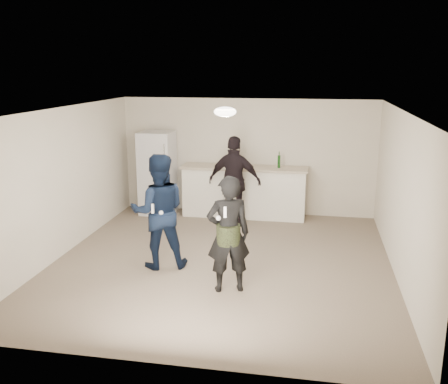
% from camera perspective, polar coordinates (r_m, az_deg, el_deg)
% --- Properties ---
extents(floor, '(6.00, 6.00, 0.00)m').
position_cam_1_polar(floor, '(8.36, -0.25, -8.00)').
color(floor, '#6B5B4C').
rests_on(floor, ground).
extents(ceiling, '(6.00, 6.00, 0.00)m').
position_cam_1_polar(ceiling, '(7.77, -0.27, 9.34)').
color(ceiling, silver).
rests_on(ceiling, wall_back).
extents(wall_back, '(6.00, 0.00, 6.00)m').
position_cam_1_polar(wall_back, '(10.88, 2.66, 4.05)').
color(wall_back, beige).
rests_on(wall_back, floor).
extents(wall_front, '(6.00, 0.00, 6.00)m').
position_cam_1_polar(wall_front, '(5.19, -6.42, -7.43)').
color(wall_front, beige).
rests_on(wall_front, floor).
extents(wall_left, '(0.00, 6.00, 6.00)m').
position_cam_1_polar(wall_left, '(8.89, -17.96, 1.09)').
color(wall_left, beige).
rests_on(wall_left, floor).
extents(wall_right, '(0.00, 6.00, 6.00)m').
position_cam_1_polar(wall_right, '(7.96, 19.60, -0.52)').
color(wall_right, beige).
rests_on(wall_right, floor).
extents(counter, '(2.60, 0.56, 1.05)m').
position_cam_1_polar(counter, '(10.71, 2.30, -0.07)').
color(counter, white).
rests_on(counter, floor).
extents(counter_top, '(2.68, 0.64, 0.04)m').
position_cam_1_polar(counter_top, '(10.59, 2.33, 2.79)').
color(counter_top, '#C4B698').
rests_on(counter_top, counter).
extents(fridge, '(0.70, 0.70, 1.80)m').
position_cam_1_polar(fridge, '(10.98, -7.61, 2.18)').
color(fridge, silver).
rests_on(fridge, floor).
extents(fridge_handle, '(0.02, 0.02, 0.60)m').
position_cam_1_polar(fridge_handle, '(10.47, -6.84, 3.86)').
color(fridge_handle, silver).
rests_on(fridge_handle, fridge).
extents(ceiling_dome, '(0.36, 0.36, 0.16)m').
position_cam_1_polar(ceiling_dome, '(8.07, 0.13, 9.16)').
color(ceiling_dome, white).
rests_on(ceiling_dome, ceiling).
extents(shaker, '(0.08, 0.08, 0.17)m').
position_cam_1_polar(shaker, '(10.77, 0.06, 3.56)').
color(shaker, silver).
rests_on(shaker, counter_top).
extents(man, '(1.07, 0.95, 1.85)m').
position_cam_1_polar(man, '(7.97, -7.48, -2.22)').
color(man, '#0F2140').
rests_on(man, floor).
extents(woman, '(0.72, 0.58, 1.70)m').
position_cam_1_polar(woman, '(7.07, 0.50, -4.85)').
color(woman, black).
rests_on(woman, floor).
extents(camo_shorts, '(0.34, 0.34, 0.28)m').
position_cam_1_polar(camo_shorts, '(7.07, 0.50, -4.85)').
color(camo_shorts, '#2B3719').
rests_on(camo_shorts, woman).
extents(spectator, '(1.11, 0.56, 1.83)m').
position_cam_1_polar(spectator, '(10.00, 1.23, 1.21)').
color(spectator, black).
rests_on(spectator, floor).
extents(remote_man, '(0.04, 0.04, 0.15)m').
position_cam_1_polar(remote_man, '(7.68, -8.14, -1.88)').
color(remote_man, white).
rests_on(remote_man, man).
extents(nunchuk_man, '(0.07, 0.07, 0.07)m').
position_cam_1_polar(nunchuk_man, '(7.69, -7.21, -2.37)').
color(nunchuk_man, white).
rests_on(nunchuk_man, man).
extents(remote_woman, '(0.04, 0.04, 0.15)m').
position_cam_1_polar(remote_woman, '(6.71, 0.14, -2.31)').
color(remote_woman, white).
rests_on(remote_woman, woman).
extents(nunchuk_woman, '(0.07, 0.07, 0.07)m').
position_cam_1_polar(nunchuk_woman, '(6.79, -0.65, -3.00)').
color(nunchuk_woman, silver).
rests_on(nunchuk_woman, woman).
extents(bottle_cluster, '(1.14, 0.36, 0.26)m').
position_cam_1_polar(bottle_cluster, '(10.59, 1.96, 3.54)').
color(bottle_cluster, '#996F16').
rests_on(bottle_cluster, counter_top).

